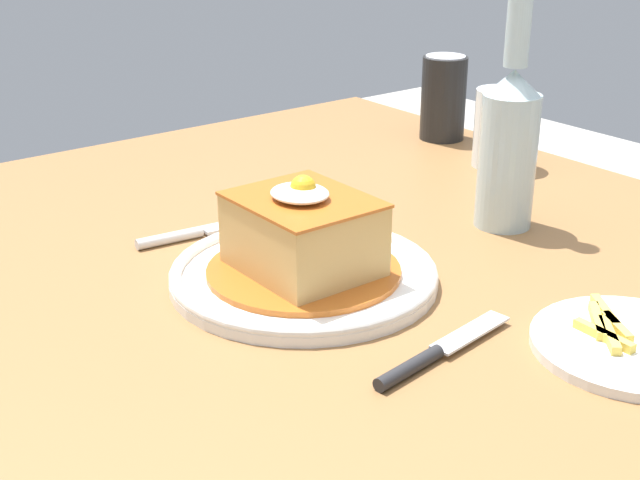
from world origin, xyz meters
The scene contains 9 objects.
dining_table centered at (0.00, 0.00, 0.65)m, with size 1.10×0.93×0.78m.
main_plate centered at (0.01, -0.07, 0.78)m, with size 0.26×0.26×0.02m.
sandwich_meal centered at (0.01, -0.07, 0.82)m, with size 0.19×0.19×0.10m.
fork centered at (-0.15, -0.10, 0.78)m, with size 0.03×0.14×0.01m.
knife centered at (0.20, -0.08, 0.78)m, with size 0.04×0.17×0.01m.
soda_can centered at (-0.27, 0.40, 0.84)m, with size 0.07×0.07×0.12m.
beer_bottle_clear centered at (0.03, 0.20, 0.87)m, with size 0.06×0.06×0.27m.
drinking_glass centered at (-0.13, 0.36, 0.82)m, with size 0.07×0.07×0.10m.
side_plate_fries centered at (0.28, 0.07, 0.78)m, with size 0.17×0.17×0.02m.
Camera 1 is at (0.64, -0.53, 1.15)m, focal length 49.72 mm.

